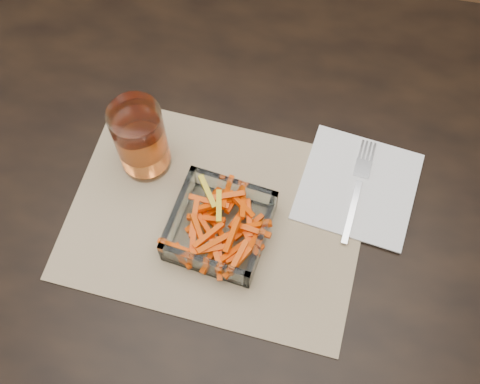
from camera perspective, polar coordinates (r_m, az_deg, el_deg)
name	(u,v)px	position (r m, az deg, el deg)	size (l,w,h in m)	color
dining_table	(253,207)	(1.04, 1.29, -1.44)	(1.60, 0.90, 0.75)	black
placemat	(216,217)	(0.94, -2.26, -2.36)	(0.45, 0.33, 0.00)	tan
glass_bowl	(220,227)	(0.90, -1.93, -3.37)	(0.16, 0.16, 0.05)	white
tumbler	(141,141)	(0.93, -9.36, 4.81)	(0.08, 0.08, 0.14)	white
napkin	(358,186)	(0.97, 11.12, 0.53)	(0.18, 0.18, 0.00)	white
fork	(358,187)	(0.97, 11.13, 0.49)	(0.04, 0.19, 0.00)	silver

